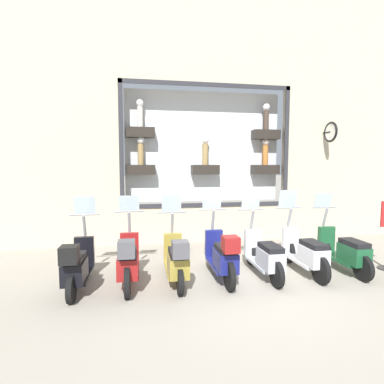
{
  "coord_description": "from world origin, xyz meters",
  "views": [
    {
      "loc": [
        -5.05,
        1.9,
        2.23
      ],
      "look_at": [
        1.94,
        0.7,
        1.61
      ],
      "focal_mm": 28.0,
      "sensor_mm": 36.0,
      "label": 1
    }
  ],
  "objects": [
    {
      "name": "scooter_black_6",
      "position": [
        0.43,
        3.05,
        0.46
      ],
      "size": [
        1.79,
        0.61,
        1.6
      ],
      "color": "black",
      "rests_on": "ground_plane"
    },
    {
      "name": "scooter_navy_3",
      "position": [
        0.44,
        0.37,
        0.49
      ],
      "size": [
        1.81,
        0.6,
        1.68
      ],
      "color": "black",
      "rests_on": "ground_plane"
    },
    {
      "name": "building_facade",
      "position": [
        3.6,
        -0.0,
        4.55
      ],
      "size": [
        1.22,
        36.0,
        8.94
      ],
      "color": "beige",
      "rests_on": "ground_plane"
    },
    {
      "name": "scooter_red_5",
      "position": [
        0.44,
        2.15,
        0.49
      ],
      "size": [
        1.81,
        0.61,
        1.61
      ],
      "color": "black",
      "rests_on": "ground_plane"
    },
    {
      "name": "scooter_olive_4",
      "position": [
        0.43,
        1.26,
        0.46
      ],
      "size": [
        1.79,
        0.6,
        1.62
      ],
      "color": "black",
      "rests_on": "ground_plane"
    },
    {
      "name": "scooter_white_1",
      "position": [
        0.5,
        -1.42,
        0.44
      ],
      "size": [
        1.81,
        0.6,
        1.68
      ],
      "color": "black",
      "rests_on": "ground_plane"
    },
    {
      "name": "scooter_green_0",
      "position": [
        0.49,
        -2.31,
        0.43
      ],
      "size": [
        1.8,
        0.61,
        1.59
      ],
      "color": "black",
      "rests_on": "ground_plane"
    },
    {
      "name": "scooter_silver_2",
      "position": [
        0.49,
        -0.53,
        0.43
      ],
      "size": [
        1.8,
        0.6,
        1.54
      ],
      "color": "black",
      "rests_on": "ground_plane"
    },
    {
      "name": "ground_plane",
      "position": [
        0.0,
        0.0,
        0.0
      ],
      "size": [
        120.0,
        120.0,
        0.0
      ],
      "primitive_type": "plane",
      "color": "gray"
    }
  ]
}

